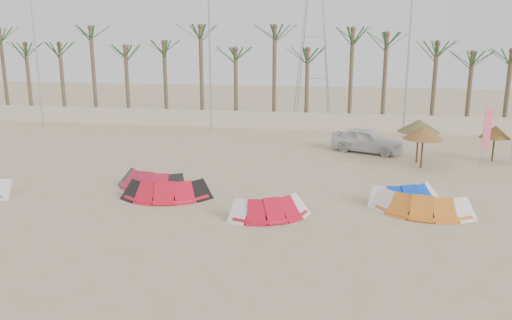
% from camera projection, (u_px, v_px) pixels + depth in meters
% --- Properties ---
extents(ground, '(120.00, 120.00, 0.00)m').
position_uv_depth(ground, '(225.00, 235.00, 17.53)').
color(ground, '#BDA88C').
rests_on(ground, ground).
extents(boundary_wall, '(60.00, 0.30, 1.30)m').
position_uv_depth(boundary_wall, '(293.00, 121.00, 38.42)').
color(boundary_wall, beige).
rests_on(boundary_wall, ground).
extents(palm_line, '(52.00, 4.00, 7.70)m').
position_uv_depth(palm_line, '(305.00, 44.00, 38.40)').
color(palm_line, brown).
rests_on(palm_line, ground).
extents(lamp_a, '(1.25, 0.14, 11.00)m').
position_uv_depth(lamp_a, '(37.00, 53.00, 38.82)').
color(lamp_a, '#A5A8AD').
rests_on(lamp_a, ground).
extents(lamp_b, '(1.25, 0.14, 11.00)m').
position_uv_depth(lamp_b, '(210.00, 53.00, 36.37)').
color(lamp_b, '#A5A8AD').
rests_on(lamp_b, ground).
extents(lamp_c, '(1.25, 0.14, 11.00)m').
position_uv_depth(lamp_c, '(409.00, 54.00, 33.91)').
color(lamp_c, '#A5A8AD').
rests_on(lamp_c, ground).
extents(pylon, '(3.00, 3.00, 14.00)m').
position_uv_depth(pylon, '(312.00, 118.00, 44.14)').
color(pylon, '#A5A8AD').
rests_on(pylon, ground).
extents(kite_red_left, '(3.68, 2.17, 0.90)m').
position_uv_depth(kite_red_left, '(153.00, 178.00, 23.22)').
color(kite_red_left, '#BD1B36').
rests_on(kite_red_left, ground).
extents(kite_red_mid, '(3.91, 2.18, 0.90)m').
position_uv_depth(kite_red_mid, '(169.00, 187.00, 21.73)').
color(kite_red_mid, red).
rests_on(kite_red_mid, ground).
extents(kite_red_right, '(3.62, 2.67, 0.90)m').
position_uv_depth(kite_red_right, '(271.00, 205.00, 19.40)').
color(kite_red_right, red).
rests_on(kite_red_right, ground).
extents(kite_orange, '(3.91, 2.16, 0.90)m').
position_uv_depth(kite_orange, '(422.00, 202.00, 19.82)').
color(kite_orange, orange).
rests_on(kite_orange, ground).
extents(kite_blue, '(3.58, 2.54, 0.90)m').
position_uv_depth(kite_blue, '(405.00, 192.00, 21.06)').
color(kite_blue, blue).
rests_on(kite_blue, ground).
extents(parasol_left, '(2.35, 2.35, 2.45)m').
position_uv_depth(parasol_left, '(419.00, 126.00, 27.46)').
color(parasol_left, '#4C331E').
rests_on(parasol_left, ground).
extents(parasol_mid, '(2.12, 2.12, 2.26)m').
position_uv_depth(parasol_mid, '(423.00, 133.00, 26.39)').
color(parasol_mid, '#4C331E').
rests_on(parasol_mid, ground).
extents(parasol_right, '(1.69, 1.69, 2.06)m').
position_uv_depth(parasol_right, '(495.00, 132.00, 27.89)').
color(parasol_right, '#4C331E').
rests_on(parasol_right, ground).
extents(flag_pink, '(0.44, 0.15, 3.37)m').
position_uv_depth(flag_pink, '(487.00, 131.00, 26.32)').
color(flag_pink, '#A5A8AD').
rests_on(flag_pink, ground).
extents(car, '(4.68, 3.28, 1.48)m').
position_uv_depth(car, '(367.00, 140.00, 30.44)').
color(car, silver).
rests_on(car, ground).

